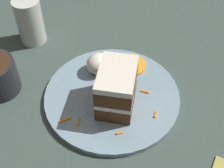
# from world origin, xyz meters

# --- Properties ---
(ground_plane) EXTENTS (6.00, 6.00, 0.00)m
(ground_plane) POSITION_xyz_m (0.00, 0.00, 0.00)
(ground_plane) COLOR #4C4742
(ground_plane) RESTS_ON ground
(dining_table) EXTENTS (1.17, 1.05, 0.02)m
(dining_table) POSITION_xyz_m (0.00, 0.00, 0.01)
(dining_table) COLOR #384742
(dining_table) RESTS_ON ground
(plate) EXTENTS (0.28, 0.28, 0.01)m
(plate) POSITION_xyz_m (-0.03, 0.02, 0.03)
(plate) COLOR gray
(plate) RESTS_ON dining_table
(cake_slice) EXTENTS (0.12, 0.10, 0.09)m
(cake_slice) POSITION_xyz_m (-0.01, 0.04, 0.08)
(cake_slice) COLOR #4C2D19
(cake_slice) RESTS_ON plate
(cream_dollop) EXTENTS (0.05, 0.05, 0.04)m
(cream_dollop) POSITION_xyz_m (-0.07, -0.04, 0.06)
(cream_dollop) COLOR silver
(cream_dollop) RESTS_ON plate
(orange_garnish) EXTENTS (0.07, 0.07, 0.01)m
(orange_garnish) POSITION_xyz_m (-0.12, 0.01, 0.04)
(orange_garnish) COLOR orange
(orange_garnish) RESTS_ON plate
(carrot_shreds_scatter) EXTENTS (0.19, 0.16, 0.00)m
(carrot_shreds_scatter) POSITION_xyz_m (-0.02, 0.02, 0.04)
(carrot_shreds_scatter) COLOR orange
(carrot_shreds_scatter) RESTS_ON plate
(drinking_glass) EXTENTS (0.06, 0.06, 0.11)m
(drinking_glass) POSITION_xyz_m (-0.09, -0.25, 0.07)
(drinking_glass) COLOR beige
(drinking_glass) RESTS_ON dining_table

